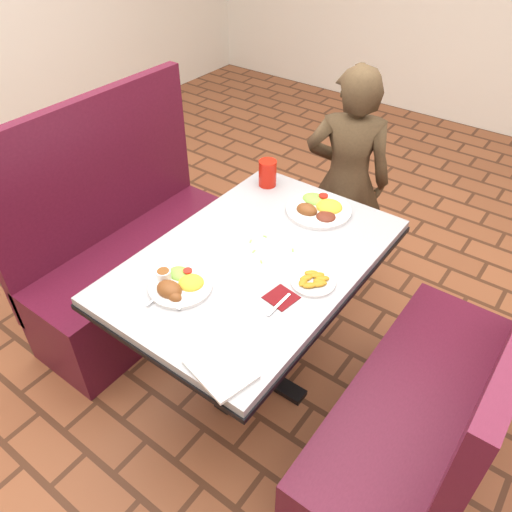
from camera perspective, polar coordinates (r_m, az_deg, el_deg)
name	(u,v)px	position (r m, az deg, el deg)	size (l,w,h in m)	color
dining_table	(256,274)	(2.07, 0.00, -2.06)	(0.81, 1.21, 0.75)	#A6A8AA
booth_bench_left	(135,261)	(2.72, -13.62, -0.52)	(0.47, 1.20, 1.17)	#5B142A
booth_bench_right	(423,419)	(2.11, 18.55, -17.28)	(0.47, 1.20, 1.17)	#5B142A
diner_person	(346,181)	(2.77, 10.30, 8.38)	(0.46, 0.30, 1.26)	brown
near_dinner_plate	(178,282)	(1.88, -8.85, -3.00)	(0.24, 0.24, 0.07)	white
far_dinner_plate	(320,206)	(2.27, 7.29, 5.68)	(0.29, 0.29, 0.08)	white
plantain_plate	(313,281)	(1.90, 6.54, -2.82)	(0.17, 0.17, 0.03)	white
maroon_napkin	(281,298)	(1.83, 2.90, -4.76)	(0.10, 0.10, 0.00)	maroon
spoon_utensil	(279,304)	(1.80, 2.63, -5.55)	(0.01, 0.14, 0.00)	silver
red_tumbler	(268,173)	(2.43, 1.33, 9.45)	(0.09, 0.09, 0.13)	red
paper_napkin	(220,369)	(1.61, -4.08, -12.79)	(0.21, 0.15, 0.01)	white
knife_utensil	(188,292)	(1.85, -7.79, -4.09)	(0.01, 0.19, 0.00)	silver
fork_utensil	(161,294)	(1.86, -10.77, -4.29)	(0.01, 0.15, 0.00)	silver
lettuce_shreds	(273,252)	(2.03, 1.91, 0.46)	(0.28, 0.32, 0.00)	#82B849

